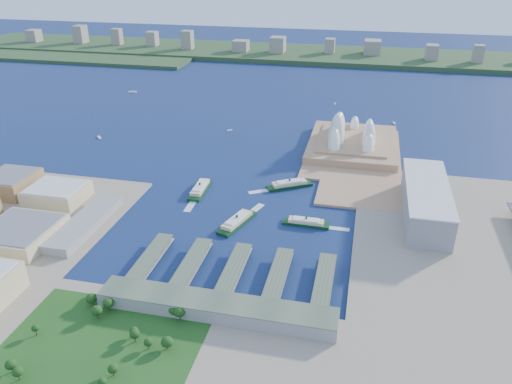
% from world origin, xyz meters
% --- Properties ---
extents(ground, '(3000.00, 3000.00, 0.00)m').
position_xyz_m(ground, '(0.00, 0.00, 0.00)').
color(ground, '#10214C').
rests_on(ground, ground).
extents(south_land, '(720.00, 180.00, 3.00)m').
position_xyz_m(south_land, '(0.00, -210.00, 1.50)').
color(south_land, gray).
rests_on(south_land, ground).
extents(east_land, '(240.00, 500.00, 3.00)m').
position_xyz_m(east_land, '(240.00, -50.00, 1.50)').
color(east_land, gray).
rests_on(east_land, ground).
extents(peninsula, '(135.00, 220.00, 3.00)m').
position_xyz_m(peninsula, '(107.50, 260.00, 1.50)').
color(peninsula, tan).
rests_on(peninsula, ground).
extents(far_shore, '(2200.00, 260.00, 12.00)m').
position_xyz_m(far_shore, '(0.00, 980.00, 6.00)').
color(far_shore, '#2D4926').
rests_on(far_shore, ground).
extents(opera_house, '(134.00, 180.00, 58.00)m').
position_xyz_m(opera_house, '(105.00, 280.00, 32.00)').
color(opera_house, white).
rests_on(opera_house, peninsula).
extents(toaster_building, '(45.00, 155.00, 35.00)m').
position_xyz_m(toaster_building, '(195.00, 80.00, 20.50)').
color(toaster_building, gray).
rests_on(toaster_building, east_land).
extents(ferry_wharves, '(184.00, 90.00, 9.30)m').
position_xyz_m(ferry_wharves, '(14.00, -75.00, 4.65)').
color(ferry_wharves, '#4A5943').
rests_on(ferry_wharves, ground).
extents(terminal_building, '(200.00, 28.00, 12.00)m').
position_xyz_m(terminal_building, '(15.00, -135.00, 9.00)').
color(terminal_building, gray).
rests_on(terminal_building, south_land).
extents(park, '(150.00, 110.00, 16.00)m').
position_xyz_m(park, '(-60.00, -190.00, 11.00)').
color(park, '#194714').
rests_on(park, south_land).
extents(far_skyline, '(1900.00, 140.00, 55.00)m').
position_xyz_m(far_skyline, '(0.00, 960.00, 39.50)').
color(far_skyline, gray).
rests_on(far_skyline, far_shore).
extents(ferry_a, '(17.45, 60.77, 11.40)m').
position_xyz_m(ferry_a, '(-74.07, 87.73, 5.70)').
color(ferry_a, '#0D3515').
rests_on(ferry_a, ground).
extents(ferry_b, '(58.40, 43.75, 11.20)m').
position_xyz_m(ferry_b, '(33.54, 124.98, 5.60)').
color(ferry_b, '#0D3515').
rests_on(ferry_b, ground).
extents(ferry_c, '(32.81, 62.47, 11.46)m').
position_xyz_m(ferry_c, '(-7.51, 16.94, 5.73)').
color(ferry_c, '#0D3515').
rests_on(ferry_c, ground).
extents(ferry_d, '(51.77, 14.04, 9.75)m').
position_xyz_m(ferry_d, '(67.22, 32.90, 4.87)').
color(ferry_d, '#0D3515').
rests_on(ferry_d, ground).
extents(boat_a, '(11.99, 13.07, 2.74)m').
position_xyz_m(boat_a, '(-294.63, 237.00, 1.37)').
color(boat_a, white).
rests_on(boat_a, ground).
extents(boat_b, '(9.00, 7.12, 2.35)m').
position_xyz_m(boat_b, '(-99.36, 317.60, 1.17)').
color(boat_b, white).
rests_on(boat_b, ground).
extents(boat_c, '(5.58, 10.78, 2.33)m').
position_xyz_m(boat_c, '(169.86, 418.47, 1.16)').
color(boat_c, white).
rests_on(boat_c, ground).
extents(boat_d, '(17.85, 7.04, 2.94)m').
position_xyz_m(boat_d, '(-366.19, 510.03, 1.47)').
color(boat_d, white).
rests_on(boat_d, ground).
extents(boat_e, '(3.54, 10.01, 2.43)m').
position_xyz_m(boat_e, '(59.30, 515.67, 1.21)').
color(boat_e, white).
rests_on(boat_e, ground).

